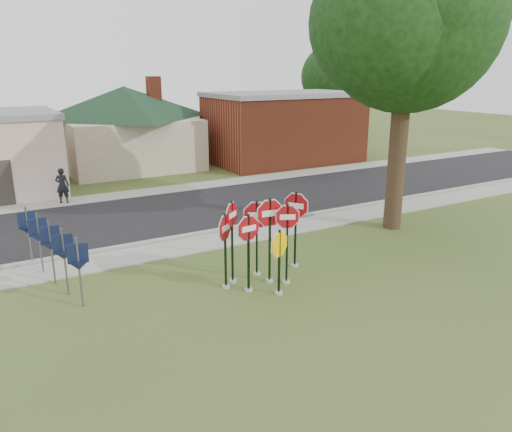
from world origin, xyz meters
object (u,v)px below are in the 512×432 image
pedestrian (62,186)px  stop_sign_left (248,243)px  stop_sign_yellow (279,255)px  oak_tree (408,18)px  stop_sign_center (270,227)px

pedestrian → stop_sign_left: bearing=127.0°
stop_sign_left → pedestrian: size_ratio=1.44×
stop_sign_yellow → oak_tree: size_ratio=0.18×
stop_sign_center → stop_sign_yellow: (-0.22, -0.87, -0.54)m
stop_sign_yellow → stop_sign_left: size_ratio=0.84×
stop_sign_center → oak_tree: 9.81m
stop_sign_center → stop_sign_left: stop_sign_center is taller
pedestrian → stop_sign_center: bearing=131.0°
stop_sign_center → pedestrian: bearing=106.4°
stop_sign_yellow → oak_tree: 10.53m
stop_sign_yellow → stop_sign_center: bearing=75.9°
stop_sign_yellow → oak_tree: bearing=22.1°
stop_sign_yellow → stop_sign_left: stop_sign_left is taller
stop_sign_center → stop_sign_yellow: 1.05m
stop_sign_yellow → oak_tree: (7.43, 3.02, 6.83)m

